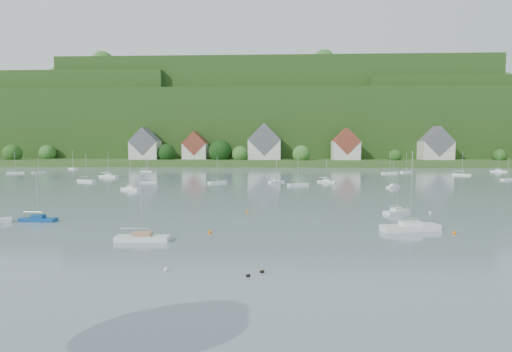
# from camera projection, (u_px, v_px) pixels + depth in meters

# --- Properties ---
(far_shore_strip) EXTENTS (600.00, 60.00, 3.00)m
(far_shore_strip) POSITION_uv_depth(u_px,v_px,m) (255.00, 161.00, 220.79)
(far_shore_strip) COLOR #355720
(far_shore_strip) RESTS_ON ground
(forested_ridge) EXTENTS (620.00, 181.22, 69.89)m
(forested_ridge) POSITION_uv_depth(u_px,v_px,m) (260.00, 126.00, 287.26)
(forested_ridge) COLOR #1F4014
(forested_ridge) RESTS_ON ground
(village_building_0) EXTENTS (14.00, 10.40, 16.00)m
(village_building_0) POSITION_uv_depth(u_px,v_px,m) (145.00, 146.00, 209.58)
(village_building_0) COLOR silver
(village_building_0) RESTS_ON far_shore_strip
(village_building_1) EXTENTS (12.00, 9.36, 14.00)m
(village_building_1) POSITION_uv_depth(u_px,v_px,m) (195.00, 148.00, 210.54)
(village_building_1) COLOR silver
(village_building_1) RESTS_ON far_shore_strip
(village_building_2) EXTENTS (16.00, 11.44, 18.00)m
(village_building_2) POSITION_uv_depth(u_px,v_px,m) (264.00, 145.00, 207.89)
(village_building_2) COLOR silver
(village_building_2) RESTS_ON far_shore_strip
(village_building_3) EXTENTS (13.00, 10.40, 15.50)m
(village_building_3) POSITION_uv_depth(u_px,v_px,m) (346.00, 147.00, 204.23)
(village_building_3) COLOR silver
(village_building_3) RESTS_ON far_shore_strip
(village_building_4) EXTENTS (15.00, 10.40, 16.50)m
(village_building_4) POSITION_uv_depth(u_px,v_px,m) (436.00, 146.00, 206.23)
(village_building_4) COLOR silver
(village_building_4) RESTS_ON far_shore_strip
(near_sailboat_1) EXTENTS (5.46, 1.73, 7.30)m
(near_sailboat_1) POSITION_uv_depth(u_px,v_px,m) (38.00, 219.00, 62.28)
(near_sailboat_1) COLOR navy
(near_sailboat_1) RESTS_ON ground
(near_sailboat_2) EXTENTS (6.43, 1.85, 8.66)m
(near_sailboat_2) POSITION_uv_depth(u_px,v_px,m) (142.00, 237.00, 50.01)
(near_sailboat_2) COLOR white
(near_sailboat_2) RESTS_ON ground
(near_sailboat_3) EXTENTS (5.05, 4.27, 7.03)m
(near_sailboat_3) POSITION_uv_depth(u_px,v_px,m) (396.00, 211.00, 69.32)
(near_sailboat_3) COLOR white
(near_sailboat_3) RESTS_ON ground
(near_sailboat_4) EXTENTS (8.26, 4.11, 10.74)m
(near_sailboat_4) POSITION_uv_depth(u_px,v_px,m) (410.00, 227.00, 55.83)
(near_sailboat_4) COLOR white
(near_sailboat_4) RESTS_ON ground
(mooring_buoy_0) EXTENTS (0.48, 0.48, 0.48)m
(mooring_buoy_0) POSITION_uv_depth(u_px,v_px,m) (210.00, 233.00, 54.31)
(mooring_buoy_0) COLOR orange
(mooring_buoy_0) RESTS_ON ground
(mooring_buoy_1) EXTENTS (0.42, 0.42, 0.42)m
(mooring_buoy_1) POSITION_uv_depth(u_px,v_px,m) (166.00, 271.00, 38.54)
(mooring_buoy_1) COLOR white
(mooring_buoy_1) RESTS_ON ground
(mooring_buoy_2) EXTENTS (0.47, 0.47, 0.47)m
(mooring_buoy_2) POSITION_uv_depth(u_px,v_px,m) (454.00, 234.00, 53.89)
(mooring_buoy_2) COLOR orange
(mooring_buoy_2) RESTS_ON ground
(mooring_buoy_3) EXTENTS (0.45, 0.45, 0.45)m
(mooring_buoy_3) POSITION_uv_depth(u_px,v_px,m) (247.00, 212.00, 70.44)
(mooring_buoy_3) COLOR orange
(mooring_buoy_3) RESTS_ON ground
(mooring_buoy_4) EXTENTS (0.45, 0.45, 0.45)m
(mooring_buoy_4) POSITION_uv_depth(u_px,v_px,m) (430.00, 213.00, 69.26)
(mooring_buoy_4) COLOR white
(mooring_buoy_4) RESTS_ON ground
(duck_pair) EXTENTS (1.65, 1.47, 0.31)m
(duck_pair) POSITION_uv_depth(u_px,v_px,m) (255.00, 274.00, 37.41)
(duck_pair) COLOR black
(duck_pair) RESTS_ON ground
(far_sailboat_cluster) EXTENTS (193.45, 80.22, 8.71)m
(far_sailboat_cluster) POSITION_uv_depth(u_px,v_px,m) (265.00, 176.00, 138.00)
(far_sailboat_cluster) COLOR white
(far_sailboat_cluster) RESTS_ON ground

